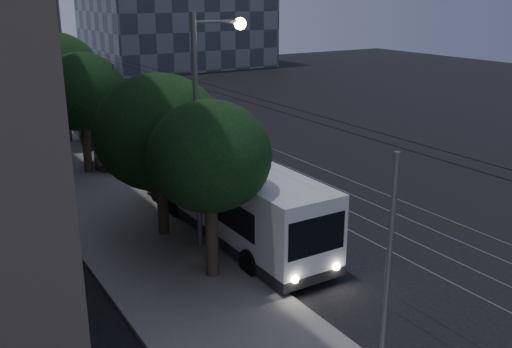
{
  "coord_description": "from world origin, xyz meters",
  "views": [
    {
      "loc": [
        -14.51,
        -18.89,
        9.39
      ],
      "look_at": [
        -1.96,
        1.53,
        1.82
      ],
      "focal_mm": 40.0,
      "sensor_mm": 36.0,
      "label": 1
    }
  ],
  "objects_px": {
    "car_white_a": "(102,135)",
    "trolleybus": "(225,192)",
    "car_white_c": "(71,110)",
    "streetlamp_far": "(69,52)",
    "car_white_b": "(97,120)",
    "car_white_d": "(54,105)",
    "pickup_silver": "(120,145)",
    "streetlamp_near": "(206,110)"
  },
  "relations": [
    {
      "from": "car_white_a",
      "to": "trolleybus",
      "type": "bearing_deg",
      "value": -95.3
    },
    {
      "from": "pickup_silver",
      "to": "car_white_d",
      "type": "xyz_separation_m",
      "value": [
        0.0,
        16.87,
        -0.27
      ]
    },
    {
      "from": "pickup_silver",
      "to": "trolleybus",
      "type": "bearing_deg",
      "value": -72.56
    },
    {
      "from": "streetlamp_near",
      "to": "car_white_b",
      "type": "bearing_deg",
      "value": 83.98
    },
    {
      "from": "pickup_silver",
      "to": "car_white_d",
      "type": "relative_size",
      "value": 1.74
    },
    {
      "from": "streetlamp_far",
      "to": "trolleybus",
      "type": "bearing_deg",
      "value": -85.93
    },
    {
      "from": "car_white_c",
      "to": "streetlamp_near",
      "type": "height_order",
      "value": "streetlamp_near"
    },
    {
      "from": "trolleybus",
      "to": "car_white_c",
      "type": "relative_size",
      "value": 3.15
    },
    {
      "from": "trolleybus",
      "to": "car_white_d",
      "type": "relative_size",
      "value": 3.32
    },
    {
      "from": "pickup_silver",
      "to": "streetlamp_far",
      "type": "distance_m",
      "value": 7.6
    },
    {
      "from": "car_white_c",
      "to": "car_white_d",
      "type": "xyz_separation_m",
      "value": [
        -0.6,
        3.15,
        -0.01
      ]
    },
    {
      "from": "car_white_b",
      "to": "car_white_d",
      "type": "relative_size",
      "value": 1.14
    },
    {
      "from": "pickup_silver",
      "to": "car_white_a",
      "type": "height_order",
      "value": "pickup_silver"
    },
    {
      "from": "car_white_c",
      "to": "trolleybus",
      "type": "bearing_deg",
      "value": -85.61
    },
    {
      "from": "car_white_c",
      "to": "streetlamp_near",
      "type": "relative_size",
      "value": 0.45
    },
    {
      "from": "car_white_a",
      "to": "streetlamp_near",
      "type": "height_order",
      "value": "streetlamp_near"
    },
    {
      "from": "pickup_silver",
      "to": "streetlamp_far",
      "type": "bearing_deg",
      "value": 117.52
    },
    {
      "from": "car_white_a",
      "to": "car_white_c",
      "type": "xyz_separation_m",
      "value": [
        0.6,
        10.1,
        -0.1
      ]
    },
    {
      "from": "car_white_b",
      "to": "streetlamp_near",
      "type": "distance_m",
      "value": 23.15
    },
    {
      "from": "car_white_b",
      "to": "car_white_c",
      "type": "bearing_deg",
      "value": 99.27
    },
    {
      "from": "trolleybus",
      "to": "pickup_silver",
      "type": "distance_m",
      "value": 12.55
    },
    {
      "from": "trolleybus",
      "to": "streetlamp_near",
      "type": "xyz_separation_m",
      "value": [
        -1.3,
        -1.08,
        3.69
      ]
    },
    {
      "from": "pickup_silver",
      "to": "car_white_c",
      "type": "bearing_deg",
      "value": 104.03
    },
    {
      "from": "trolleybus",
      "to": "streetlamp_far",
      "type": "xyz_separation_m",
      "value": [
        -1.29,
        18.13,
        4.23
      ]
    },
    {
      "from": "car_white_b",
      "to": "car_white_a",
      "type": "bearing_deg",
      "value": -102.18
    },
    {
      "from": "car_white_c",
      "to": "pickup_silver",
      "type": "bearing_deg",
      "value": -87.24
    },
    {
      "from": "car_white_b",
      "to": "streetlamp_far",
      "type": "distance_m",
      "value": 6.69
    },
    {
      "from": "car_white_d",
      "to": "trolleybus",
      "type": "bearing_deg",
      "value": -101.73
    },
    {
      "from": "car_white_a",
      "to": "car_white_c",
      "type": "height_order",
      "value": "car_white_a"
    },
    {
      "from": "pickup_silver",
      "to": "streetlamp_far",
      "type": "xyz_separation_m",
      "value": [
        -1.09,
        5.61,
        5.02
      ]
    },
    {
      "from": "trolleybus",
      "to": "car_white_c",
      "type": "xyz_separation_m",
      "value": [
        0.4,
        26.25,
        -1.05
      ]
    },
    {
      "from": "streetlamp_far",
      "to": "car_white_b",
      "type": "bearing_deg",
      "value": 54.52
    },
    {
      "from": "car_white_b",
      "to": "streetlamp_far",
      "type": "xyz_separation_m",
      "value": [
        -2.36,
        -3.31,
        5.31
      ]
    },
    {
      "from": "trolleybus",
      "to": "car_white_c",
      "type": "distance_m",
      "value": 26.27
    },
    {
      "from": "car_white_d",
      "to": "streetlamp_far",
      "type": "relative_size",
      "value": 0.38
    },
    {
      "from": "trolleybus",
      "to": "car_white_b",
      "type": "height_order",
      "value": "trolleybus"
    },
    {
      "from": "trolleybus",
      "to": "car_white_a",
      "type": "relative_size",
      "value": 2.82
    },
    {
      "from": "car_white_a",
      "to": "car_white_d",
      "type": "height_order",
      "value": "car_white_a"
    },
    {
      "from": "car_white_b",
      "to": "car_white_c",
      "type": "height_order",
      "value": "car_white_c"
    },
    {
      "from": "car_white_b",
      "to": "pickup_silver",
      "type": "bearing_deg",
      "value": -96.78
    },
    {
      "from": "car_white_a",
      "to": "pickup_silver",
      "type": "bearing_deg",
      "value": -96.0
    },
    {
      "from": "pickup_silver",
      "to": "car_white_a",
      "type": "xyz_separation_m",
      "value": [
        0.0,
        3.63,
        -0.15
      ]
    }
  ]
}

